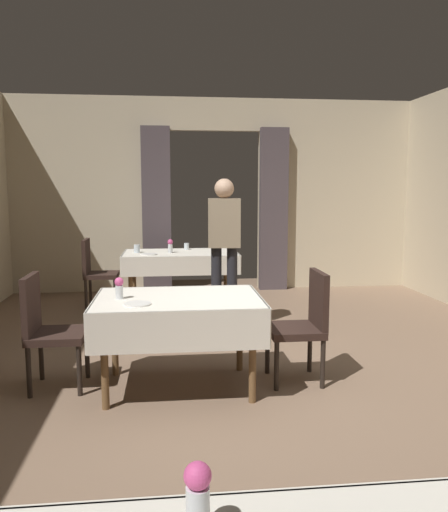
{
  "coord_description": "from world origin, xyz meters",
  "views": [
    {
      "loc": [
        -0.73,
        -3.81,
        1.61
      ],
      "look_at": [
        -0.3,
        0.17,
        1.07
      ],
      "focal_mm": 35.39,
      "sensor_mm": 36.0,
      "label": 1
    }
  ],
  "objects_px": {
    "flower_vase_near": "(198,496)",
    "glass_far_c": "(137,249)",
    "chair_mid_left": "(47,326)",
    "flower_vase_far": "(170,246)",
    "chair_mid_right": "(304,321)",
    "plate_mid_b": "(138,304)",
    "dining_table_far": "(181,259)",
    "chair_far_left": "(95,269)",
    "dining_table_mid": "(178,310)",
    "flower_vase_mid": "(119,287)",
    "person_waiter_by_doorway": "(224,241)",
    "plate_far_d": "(149,254)",
    "glass_far_b": "(187,246)"
  },
  "relations": [
    {
      "from": "dining_table_far",
      "to": "chair_far_left",
      "type": "xyz_separation_m",
      "value": [
        -1.16,
        0.11,
        -0.15
      ]
    },
    {
      "from": "dining_table_far",
      "to": "flower_vase_mid",
      "type": "xyz_separation_m",
      "value": [
        -0.54,
        -2.89,
        0.18
      ]
    },
    {
      "from": "flower_vase_far",
      "to": "glass_far_c",
      "type": "distance_m",
      "value": 0.46
    },
    {
      "from": "flower_vase_near",
      "to": "chair_mid_left",
      "type": "bearing_deg",
      "value": 109.8
    },
    {
      "from": "dining_table_far",
      "to": "glass_far_b",
      "type": "bearing_deg",
      "value": 71.92
    },
    {
      "from": "dining_table_mid",
      "to": "flower_vase_far",
      "type": "distance_m",
      "value": 2.83
    },
    {
      "from": "flower_vase_mid",
      "to": "glass_far_c",
      "type": "distance_m",
      "value": 2.9
    },
    {
      "from": "dining_table_far",
      "to": "chair_far_left",
      "type": "distance_m",
      "value": 1.17
    },
    {
      "from": "person_waiter_by_doorway",
      "to": "glass_far_b",
      "type": "bearing_deg",
      "value": 104.43
    },
    {
      "from": "flower_vase_near",
      "to": "plate_far_d",
      "type": "bearing_deg",
      "value": 93.47
    },
    {
      "from": "dining_table_far",
      "to": "glass_far_c",
      "type": "distance_m",
      "value": 0.6
    },
    {
      "from": "glass_far_b",
      "to": "person_waiter_by_doorway",
      "type": "xyz_separation_m",
      "value": [
        0.38,
        -1.47,
        0.23
      ]
    },
    {
      "from": "flower_vase_mid",
      "to": "person_waiter_by_doorway",
      "type": "distance_m",
      "value": 2.0
    },
    {
      "from": "flower_vase_near",
      "to": "glass_far_c",
      "type": "relative_size",
      "value": 1.75
    },
    {
      "from": "flower_vase_near",
      "to": "flower_vase_mid",
      "type": "bearing_deg",
      "value": 99.32
    },
    {
      "from": "glass_far_c",
      "to": "plate_far_d",
      "type": "bearing_deg",
      "value": -53.19
    },
    {
      "from": "chair_mid_right",
      "to": "glass_far_b",
      "type": "relative_size",
      "value": 9.93
    },
    {
      "from": "chair_far_left",
      "to": "flower_vase_near",
      "type": "distance_m",
      "value": 5.89
    },
    {
      "from": "glass_far_b",
      "to": "glass_far_c",
      "type": "bearing_deg",
      "value": -157.73
    },
    {
      "from": "dining_table_mid",
      "to": "flower_vase_near",
      "type": "xyz_separation_m",
      "value": [
        -0.0,
        -2.79,
        0.21
      ]
    },
    {
      "from": "chair_mid_left",
      "to": "flower_vase_near",
      "type": "relative_size",
      "value": 4.8
    },
    {
      "from": "chair_mid_right",
      "to": "flower_vase_far",
      "type": "bearing_deg",
      "value": 111.62
    },
    {
      "from": "chair_far_left",
      "to": "person_waiter_by_doorway",
      "type": "bearing_deg",
      "value": -38.48
    },
    {
      "from": "chair_far_left",
      "to": "flower_vase_mid",
      "type": "distance_m",
      "value": 3.08
    },
    {
      "from": "chair_mid_right",
      "to": "plate_mid_b",
      "type": "height_order",
      "value": "chair_mid_right"
    },
    {
      "from": "chair_mid_left",
      "to": "plate_far_d",
      "type": "bearing_deg",
      "value": 74.35
    },
    {
      "from": "chair_far_left",
      "to": "plate_mid_b",
      "type": "height_order",
      "value": "chair_far_left"
    },
    {
      "from": "dining_table_far",
      "to": "glass_far_b",
      "type": "relative_size",
      "value": 16.51
    },
    {
      "from": "dining_table_mid",
      "to": "flower_vase_mid",
      "type": "height_order",
      "value": "flower_vase_mid"
    },
    {
      "from": "chair_mid_left",
      "to": "flower_vase_far",
      "type": "xyz_separation_m",
      "value": [
        0.99,
        2.71,
        0.33
      ]
    },
    {
      "from": "flower_vase_near",
      "to": "glass_far_c",
      "type": "height_order",
      "value": "flower_vase_near"
    },
    {
      "from": "person_waiter_by_doorway",
      "to": "plate_mid_b",
      "type": "bearing_deg",
      "value": -114.06
    },
    {
      "from": "dining_table_far",
      "to": "flower_vase_far",
      "type": "xyz_separation_m",
      "value": [
        -0.14,
        -0.06,
        0.19
      ]
    },
    {
      "from": "plate_far_d",
      "to": "flower_vase_mid",
      "type": "bearing_deg",
      "value": -92.69
    },
    {
      "from": "chair_mid_left",
      "to": "flower_vase_far",
      "type": "bearing_deg",
      "value": 69.86
    },
    {
      "from": "flower_vase_mid",
      "to": "person_waiter_by_doorway",
      "type": "bearing_deg",
      "value": 59.34
    },
    {
      "from": "dining_table_far",
      "to": "dining_table_mid",
      "type": "bearing_deg",
      "value": -91.69
    },
    {
      "from": "chair_mid_right",
      "to": "flower_vase_near",
      "type": "distance_m",
      "value": 3.05
    },
    {
      "from": "flower_vase_near",
      "to": "flower_vase_mid",
      "type": "relative_size",
      "value": 1.13
    },
    {
      "from": "dining_table_far",
      "to": "flower_vase_near",
      "type": "height_order",
      "value": "flower_vase_near"
    },
    {
      "from": "chair_mid_left",
      "to": "chair_far_left",
      "type": "xyz_separation_m",
      "value": [
        -0.03,
        2.88,
        0.0
      ]
    },
    {
      "from": "chair_mid_left",
      "to": "flower_vase_far",
      "type": "height_order",
      "value": "flower_vase_far"
    },
    {
      "from": "flower_vase_far",
      "to": "person_waiter_by_doorway",
      "type": "xyz_separation_m",
      "value": [
        0.61,
        -1.13,
        0.17
      ]
    },
    {
      "from": "glass_far_c",
      "to": "person_waiter_by_doorway",
      "type": "bearing_deg",
      "value": -48.4
    },
    {
      "from": "dining_table_far",
      "to": "flower_vase_mid",
      "type": "distance_m",
      "value": 2.95
    },
    {
      "from": "flower_vase_far",
      "to": "flower_vase_near",
      "type": "bearing_deg",
      "value": -89.48
    },
    {
      "from": "glass_far_c",
      "to": "flower_vase_mid",
      "type": "bearing_deg",
      "value": -89.16
    },
    {
      "from": "plate_mid_b",
      "to": "chair_far_left",
      "type": "bearing_deg",
      "value": 103.39
    },
    {
      "from": "chair_mid_right",
      "to": "plate_mid_b",
      "type": "relative_size",
      "value": 4.63
    },
    {
      "from": "plate_mid_b",
      "to": "glass_far_c",
      "type": "height_order",
      "value": "glass_far_c"
    }
  ]
}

